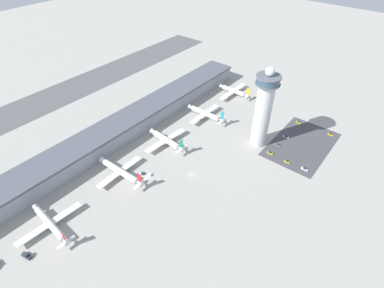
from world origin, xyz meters
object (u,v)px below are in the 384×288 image
(airplane_gate_charlie, at_px, (120,172))
(car_red_hatchback, at_px, (286,137))
(airplane_gate_delta, at_px, (166,140))
(airplane_gate_foxtrot, at_px, (234,91))
(airplane_gate_bravo, at_px, (50,224))
(car_silver_sedan, at_px, (331,134))
(service_truck_baggage, at_px, (27,256))
(airplane_gate_echo, at_px, (205,114))
(service_truck_fuel, at_px, (144,175))
(control_tower, at_px, (263,109))
(car_green_van, at_px, (270,153))
(car_navy_sedan, at_px, (299,122))
(car_yellow_taxi, at_px, (305,169))
(car_blue_compact, at_px, (278,145))
(car_white_wagon, at_px, (287,161))

(airplane_gate_charlie, bearing_deg, car_red_hatchback, -31.71)
(airplane_gate_delta, bearing_deg, airplane_gate_foxtrot, 0.93)
(airplane_gate_bravo, height_order, car_silver_sedan, airplane_gate_bravo)
(airplane_gate_charlie, height_order, airplane_gate_foxtrot, airplane_gate_charlie)
(airplane_gate_delta, relative_size, airplane_gate_foxtrot, 0.98)
(airplane_gate_bravo, xyz_separation_m, service_truck_baggage, (-17.85, -6.17, -2.92))
(airplane_gate_echo, relative_size, service_truck_fuel, 4.67)
(control_tower, xyz_separation_m, car_red_hatchback, (20.10, -14.04, -30.18))
(airplane_gate_echo, relative_size, car_green_van, 8.11)
(airplane_gate_bravo, xyz_separation_m, car_navy_sedan, (187.35, -65.90, -3.31))
(car_yellow_taxi, distance_m, car_red_hatchback, 36.75)
(airplane_gate_charlie, height_order, service_truck_baggage, airplane_gate_charlie)
(airplane_gate_charlie, relative_size, car_navy_sedan, 8.86)
(service_truck_fuel, height_order, car_green_van, service_truck_fuel)
(car_green_van, bearing_deg, car_navy_sedan, -0.19)
(service_truck_baggage, height_order, car_yellow_taxi, service_truck_baggage)
(service_truck_baggage, relative_size, car_red_hatchback, 1.27)
(airplane_gate_echo, distance_m, car_green_van, 65.56)
(car_silver_sedan, bearing_deg, car_green_van, 152.25)
(car_navy_sedan, distance_m, car_blue_compact, 38.73)
(airplane_gate_delta, relative_size, car_yellow_taxi, 7.98)
(airplane_gate_foxtrot, xyz_separation_m, service_truck_fuel, (-130.21, -12.85, -3.33))
(airplane_gate_charlie, relative_size, airplane_gate_echo, 1.09)
(control_tower, relative_size, airplane_gate_bravo, 1.60)
(airplane_gate_foxtrot, height_order, car_silver_sedan, airplane_gate_foxtrot)
(airplane_gate_echo, distance_m, car_red_hatchback, 68.17)
(car_green_van, bearing_deg, airplane_gate_charlie, 141.37)
(car_white_wagon, xyz_separation_m, car_green_van, (0.83, 13.77, 0.06))
(airplane_gate_bravo, distance_m, car_red_hatchback, 175.20)
(airplane_gate_charlie, distance_m, car_blue_compact, 117.51)
(car_green_van, bearing_deg, car_blue_compact, -0.32)
(airplane_gate_echo, distance_m, car_blue_compact, 65.41)
(car_blue_compact, bearing_deg, airplane_gate_foxtrot, 57.15)
(airplane_gate_charlie, xyz_separation_m, airplane_gate_delta, (44.01, -0.97, 0.39))
(airplane_gate_foxtrot, bearing_deg, airplane_gate_charlie, -179.76)
(car_white_wagon, xyz_separation_m, car_red_hatchback, (26.35, 13.28, 0.04))
(service_truck_baggage, xyz_separation_m, car_blue_compact, (166.47, -59.63, -0.38))
(airplane_gate_charlie, relative_size, service_truck_baggage, 6.47)
(car_navy_sedan, relative_size, car_red_hatchback, 0.92)
(car_silver_sedan, xyz_separation_m, car_blue_compact, (-38.76, 26.62, -0.03))
(airplane_gate_echo, height_order, car_yellow_taxi, airplane_gate_echo)
(airplane_gate_foxtrot, relative_size, car_navy_sedan, 8.71)
(car_yellow_taxi, bearing_deg, airplane_gate_foxtrot, 59.27)
(control_tower, relative_size, service_truck_baggage, 10.15)
(airplane_gate_delta, xyz_separation_m, car_blue_compact, (52.20, -66.42, -3.81))
(airplane_gate_charlie, bearing_deg, car_green_van, -38.63)
(airplane_gate_foxtrot, distance_m, car_blue_compact, 81.02)
(car_silver_sedan, height_order, car_red_hatchback, car_silver_sedan)
(service_truck_baggage, xyz_separation_m, car_green_van, (154.50, -59.56, -0.35))
(airplane_gate_bravo, height_order, service_truck_fuel, airplane_gate_bravo)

